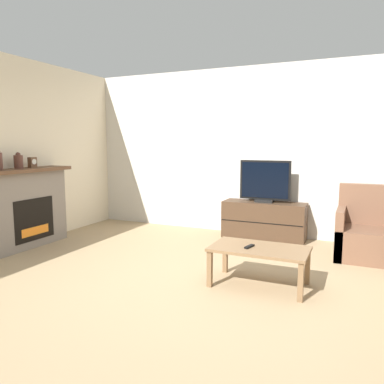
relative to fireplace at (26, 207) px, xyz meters
The scene contains 10 objects.
ground_plane 2.94m from the fireplace, ahead, with size 24.00×24.00×0.00m, color #9E8460.
wall_back 3.65m from the fireplace, 36.79° to the left, with size 12.00×0.06×2.70m.
fireplace is the anchor object (origin of this frame).
mantel_vase_centre_left 0.67m from the fireplace, 80.71° to the right, with size 0.12×0.12×0.23m.
mantel_clock 0.65m from the fireplace, 82.69° to the left, with size 0.08×0.11×0.15m.
tv_stand 3.53m from the fireplace, 31.85° to the left, with size 1.27×0.42×0.58m.
tv 3.53m from the fireplace, 31.82° to the left, with size 0.78×0.18×0.65m.
armchair 4.66m from the fireplace, 17.87° to the left, with size 0.70×0.76×0.94m.
coffee_table 3.42m from the fireplace, ahead, with size 0.99×0.57×0.41m.
remote 3.32m from the fireplace, ahead, with size 0.08×0.16×0.02m.
Camera 1 is at (1.47, -3.45, 1.48)m, focal length 35.00 mm.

